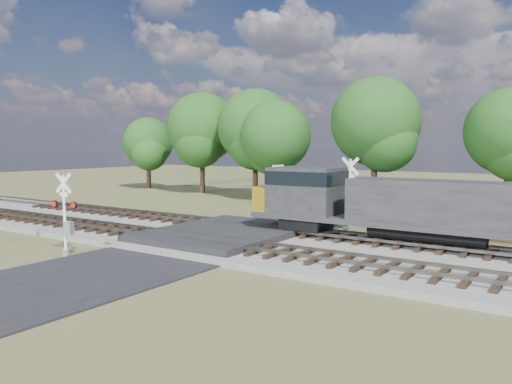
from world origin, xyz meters
The scene contains 10 objects.
ground centered at (0.00, 0.00, 0.00)m, with size 160.00×160.00×0.00m, color #4C4F2A.
ballast_bed centered at (10.00, 0.50, 0.15)m, with size 140.00×10.00×0.30m, color gray.
road centered at (0.00, 0.00, 0.04)m, with size 7.00×60.00×0.08m, color black.
crossing_panel centered at (0.00, 0.50, 0.32)m, with size 7.00×9.00×0.62m, color #262628.
track_near centered at (3.12, -2.00, 0.41)m, with size 140.00×2.60×0.33m.
track_far centered at (3.12, 3.00, 0.41)m, with size 140.00×2.60×0.33m.
crossing_signal_near centered at (-3.86, -6.74, 1.63)m, with size 1.58×0.37×3.93m.
crossing_signal_far centered at (4.20, 7.41, 1.87)m, with size 1.81×0.39×4.50m.
equipment_shed centered at (12.52, 10.02, 1.43)m, with size 4.31×4.31×2.83m.
treeline centered at (6.09, 20.82, 6.65)m, with size 81.40×10.48×11.37m.
Camera 1 is at (16.40, -20.99, 5.15)m, focal length 35.00 mm.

